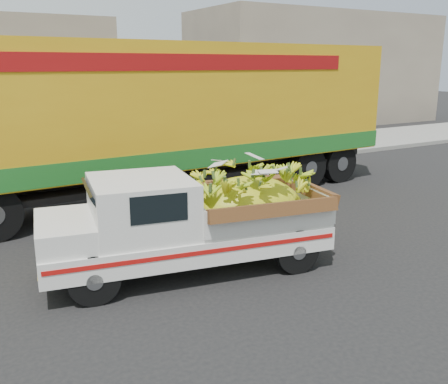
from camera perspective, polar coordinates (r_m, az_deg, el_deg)
ground at (r=8.96m, az=8.89°, el=-7.46°), size 100.00×100.00×0.00m
curb at (r=15.08m, az=-8.84°, el=1.86°), size 60.00×0.25×0.15m
sidewalk at (r=17.01m, az=-11.45°, el=3.16°), size 60.00×4.00×0.14m
building_right at (r=29.83m, az=10.44°, el=13.61°), size 14.00×6.00×6.00m
pickup_truck at (r=8.20m, az=-1.95°, el=-2.95°), size 4.80×2.43×1.61m
semi_trailer at (r=12.49m, az=-5.39°, el=8.90°), size 12.03×3.10×3.80m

